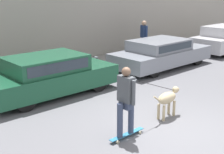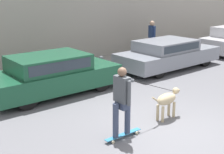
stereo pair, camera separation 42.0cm
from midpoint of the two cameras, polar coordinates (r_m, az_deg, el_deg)
ground_plane at (r=7.39m, az=9.26°, el=-9.71°), size 36.00×36.00×0.00m
sidewalk_curb at (r=11.95m, az=-13.83°, el=0.46°), size 30.00×1.95×0.15m
parked_car_1 at (r=9.72m, az=-12.52°, el=0.30°), size 4.07×1.78×1.24m
parked_car_2 at (r=12.96m, az=8.07°, el=4.27°), size 4.64×1.93×1.17m
dog at (r=7.93m, az=8.64°, el=-3.95°), size 1.06×0.34×0.74m
skateboarder at (r=6.62m, az=0.81°, el=-3.97°), size 2.37×0.53×1.61m
pedestrian_with_bag at (r=14.79m, az=5.06°, el=7.56°), size 0.27×0.61×1.57m
fire_hydrant at (r=11.70m, az=-3.99°, el=2.16°), size 0.18×0.18×0.74m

